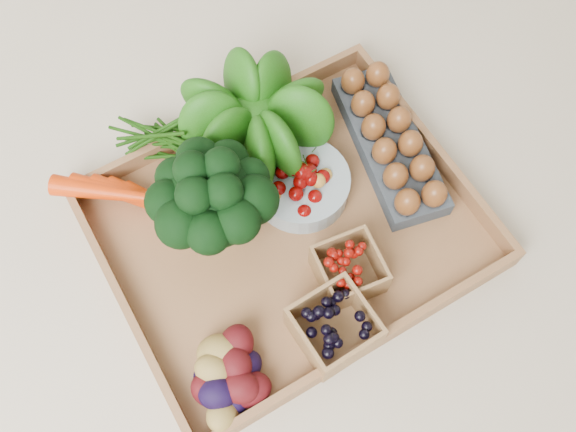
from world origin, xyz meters
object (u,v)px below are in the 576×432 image
cherry_bowl (301,185)px  egg_carton (389,145)px  broccoli (215,212)px  tray (288,230)px

cherry_bowl → egg_carton: 0.16m
broccoli → cherry_bowl: bearing=-0.8°
tray → broccoli: broccoli is taller
egg_carton → cherry_bowl: bearing=-170.4°
cherry_bowl → broccoli: bearing=179.2°
cherry_bowl → egg_carton: cherry_bowl is taller
tray → egg_carton: bearing=10.2°
broccoli → cherry_bowl: broccoli is taller
broccoli → cherry_bowl: 0.15m
broccoli → egg_carton: 0.31m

